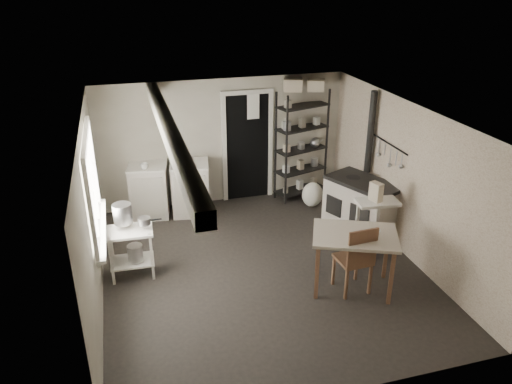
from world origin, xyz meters
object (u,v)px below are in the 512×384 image
object	(u,v)px
stockpot	(122,214)
shelf_rack	(301,149)
prep_table	(131,251)
stove	(362,209)
chair	(353,259)
flour_sack	(312,194)
work_table	(353,264)
base_cabinets	(170,190)

from	to	relation	value
stockpot	shelf_rack	size ratio (longest dim) A/B	0.14
prep_table	stove	distance (m)	3.71
stockpot	shelf_rack	xyz separation A→B (m)	(3.31, 1.83, 0.01)
chair	shelf_rack	bearing A→B (deg)	78.83
flour_sack	stockpot	bearing A→B (deg)	-158.52
prep_table	shelf_rack	distance (m)	3.82
stove	chair	world-z (taller)	chair
prep_table	stove	world-z (taller)	stove
stove	work_table	bearing A→B (deg)	-144.80
stockpot	shelf_rack	distance (m)	3.78
base_cabinets	work_table	xyz separation A→B (m)	(2.10, -2.98, -0.08)
shelf_rack	flour_sack	xyz separation A→B (m)	(0.06, -0.51, -0.71)
base_cabinets	work_table	bearing A→B (deg)	-45.31
prep_table	stove	xyz separation A→B (m)	(3.70, 0.26, 0.04)
stockpot	base_cabinets	size ratio (longest dim) A/B	0.19
shelf_rack	flour_sack	distance (m)	0.87
stockpot	flour_sack	xyz separation A→B (m)	(3.37, 1.33, -0.70)
prep_table	shelf_rack	world-z (taller)	shelf_rack
prep_table	shelf_rack	xyz separation A→B (m)	(3.25, 1.94, 0.55)
flour_sack	chair	bearing A→B (deg)	-99.99
work_table	stockpot	bearing A→B (deg)	157.14
stove	chair	xyz separation A→B (m)	(-0.85, -1.43, 0.04)
prep_table	work_table	size ratio (longest dim) A/B	0.66
flour_sack	base_cabinets	bearing A→B (deg)	170.75
stockpot	chair	distance (m)	3.21
shelf_rack	work_table	distance (m)	3.14
shelf_rack	chair	world-z (taller)	shelf_rack
stockpot	flour_sack	bearing A→B (deg)	21.48
stockpot	flour_sack	distance (m)	3.69
shelf_rack	prep_table	bearing A→B (deg)	-166.23
prep_table	work_table	xyz separation A→B (m)	(2.87, -1.13, -0.02)
flour_sack	prep_table	bearing A→B (deg)	-156.59
base_cabinets	chair	distance (m)	3.66
stockpot	stove	distance (m)	3.79
stove	chair	distance (m)	1.66
prep_table	flour_sack	size ratio (longest dim) A/B	1.56
chair	base_cabinets	bearing A→B (deg)	120.84
work_table	flour_sack	distance (m)	2.60
shelf_rack	chair	xyz separation A→B (m)	(-0.40, -3.10, -0.46)
shelf_rack	flour_sack	size ratio (longest dim) A/B	4.40
base_cabinets	stockpot	bearing A→B (deg)	-106.05
flour_sack	work_table	bearing A→B (deg)	-99.66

